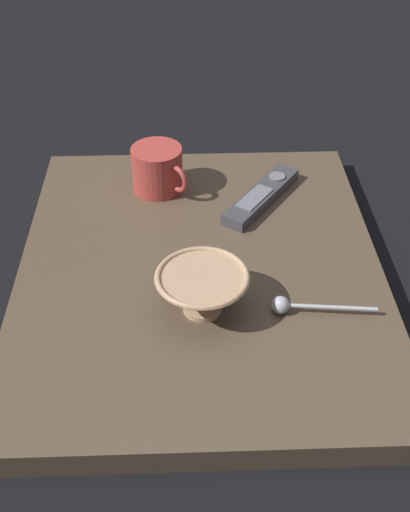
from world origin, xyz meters
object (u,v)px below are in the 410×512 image
coffee_mug (158,169)px  teaspoon (291,305)px  cereal_bowl (205,290)px  tv_remote_near (261,196)px

coffee_mug → teaspoon: coffee_mug is taller
cereal_bowl → coffee_mug: (0.07, -0.32, 0.00)m
coffee_mug → tv_remote_near: bearing=165.7°
cereal_bowl → teaspoon: cereal_bowl is taller
cereal_bowl → tv_remote_near: cereal_bowl is taller
cereal_bowl → teaspoon: (-0.12, 0.01, -0.02)m
coffee_mug → tv_remote_near: coffee_mug is taller
coffee_mug → teaspoon: (-0.19, 0.33, -0.03)m
teaspoon → tv_remote_near: teaspoon is taller
cereal_bowl → coffee_mug: size_ratio=1.29×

